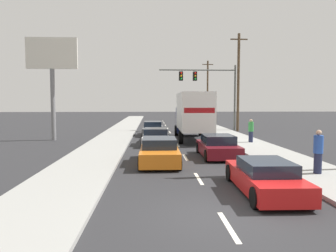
{
  "coord_description": "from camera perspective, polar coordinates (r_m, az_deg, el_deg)",
  "views": [
    {
      "loc": [
        -1.91,
        -8.43,
        3.09
      ],
      "look_at": [
        -0.75,
        13.62,
        1.44
      ],
      "focal_mm": 34.18,
      "sensor_mm": 36.0,
      "label": 1
    }
  ],
  "objects": [
    {
      "name": "traffic_signal_mast",
      "position": [
        34.51,
        6.46,
        7.82
      ],
      "size": [
        8.22,
        0.69,
        7.02
      ],
      "color": "#595B56",
      "rests_on": "ground_plane"
    },
    {
      "name": "sidewalk_right",
      "position": [
        29.44,
        10.78,
        -1.69
      ],
      "size": [
        3.11,
        80.0,
        0.14
      ],
      "primitive_type": "cube",
      "color": "#9E9E99",
      "rests_on": "ground_plane"
    },
    {
      "name": "car_red",
      "position": [
        11.5,
        16.84,
        -8.74
      ],
      "size": [
        1.91,
        4.45,
        1.15
      ],
      "color": "red",
      "rests_on": "ground_plane"
    },
    {
      "name": "car_maroon",
      "position": [
        18.28,
        8.89,
        -3.68
      ],
      "size": [
        1.99,
        4.06,
        1.25
      ],
      "color": "maroon",
      "rests_on": "ground_plane"
    },
    {
      "name": "box_truck",
      "position": [
        25.95,
        4.44,
        2.25
      ],
      "size": [
        2.66,
        8.62,
        3.82
      ],
      "color": "white",
      "rests_on": "ground_plane"
    },
    {
      "name": "car_gray",
      "position": [
        29.82,
        -2.7,
        -0.53
      ],
      "size": [
        1.99,
        4.44,
        1.31
      ],
      "color": "slate",
      "rests_on": "ground_plane"
    },
    {
      "name": "car_silver",
      "position": [
        23.27,
        -2.18,
        -1.99
      ],
      "size": [
        2.07,
        4.42,
        1.21
      ],
      "color": "#B7BABF",
      "rests_on": "ground_plane"
    },
    {
      "name": "pedestrian_near_corner",
      "position": [
        24.37,
        14.56,
        -0.81
      ],
      "size": [
        0.38,
        0.38,
        1.71
      ],
      "color": "#1E233F",
      "rests_on": "sidewalk_right"
    },
    {
      "name": "roadside_billboard",
      "position": [
        27.68,
        -19.97,
        9.83
      ],
      "size": [
        4.07,
        0.36,
        8.25
      ],
      "color": "slate",
      "rests_on": "ground_plane"
    },
    {
      "name": "utility_pole_far",
      "position": [
        54.19,
        7.07,
        6.38
      ],
      "size": [
        1.8,
        0.28,
        9.96
      ],
      "color": "brown",
      "rests_on": "ground_plane"
    },
    {
      "name": "pedestrian_mid_block",
      "position": [
        14.62,
        25.2,
        -4.16
      ],
      "size": [
        0.38,
        0.38,
        1.81
      ],
      "color": "#1E233F",
      "rests_on": "sidewalk_right"
    },
    {
      "name": "utility_pole_mid",
      "position": [
        34.85,
        12.43,
        7.75
      ],
      "size": [
        1.8,
        0.28,
        10.26
      ],
      "color": "brown",
      "rests_on": "ground_plane"
    },
    {
      "name": "sidewalk_left",
      "position": [
        28.77,
        -9.38,
        -1.81
      ],
      "size": [
        3.11,
        80.0,
        0.14
      ],
      "primitive_type": "cube",
      "color": "#9E9E99",
      "rests_on": "ground_plane"
    },
    {
      "name": "ground_plane",
      "position": [
        33.63,
        0.25,
        -1.0
      ],
      "size": [
        140.0,
        140.0,
        0.0
      ],
      "primitive_type": "plane",
      "color": "#2B2B2D"
    },
    {
      "name": "car_orange",
      "position": [
        16.19,
        -1.55,
        -4.59
      ],
      "size": [
        2.02,
        4.53,
        1.29
      ],
      "color": "orange",
      "rests_on": "ground_plane"
    },
    {
      "name": "lane_markings",
      "position": [
        27.89,
        0.92,
        -2.08
      ],
      "size": [
        0.14,
        52.0,
        0.01
      ],
      "color": "silver",
      "rests_on": "ground_plane"
    }
  ]
}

